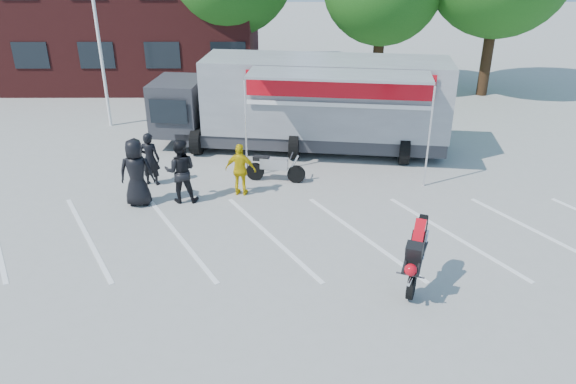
{
  "coord_description": "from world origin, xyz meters",
  "views": [
    {
      "loc": [
        0.6,
        -11.76,
        7.39
      ],
      "look_at": [
        0.66,
        0.96,
        1.3
      ],
      "focal_mm": 35.0,
      "sensor_mm": 36.0,
      "label": 1
    }
  ],
  "objects_px": {
    "spectator_leather_a": "(136,173)",
    "spectator_leather_c": "(181,171)",
    "stunt_bike_rider": "(415,283)",
    "spectator_hivis": "(241,170)",
    "parked_motorcycle": "(276,181)",
    "spectator_leather_b": "(150,159)",
    "transporter_truck": "(310,149)"
  },
  "relations": [
    {
      "from": "transporter_truck",
      "to": "spectator_leather_a",
      "type": "height_order",
      "value": "spectator_leather_a"
    },
    {
      "from": "transporter_truck",
      "to": "spectator_leather_c",
      "type": "distance_m",
      "value": 5.85
    },
    {
      "from": "parked_motorcycle",
      "to": "spectator_leather_b",
      "type": "height_order",
      "value": "spectator_leather_b"
    },
    {
      "from": "spectator_leather_a",
      "to": "spectator_leather_b",
      "type": "relative_size",
      "value": 1.18
    },
    {
      "from": "spectator_hivis",
      "to": "stunt_bike_rider",
      "type": "bearing_deg",
      "value": 144.18
    },
    {
      "from": "transporter_truck",
      "to": "spectator_hivis",
      "type": "bearing_deg",
      "value": -113.12
    },
    {
      "from": "spectator_leather_b",
      "to": "spectator_leather_c",
      "type": "xyz_separation_m",
      "value": [
        1.15,
        -1.18,
        0.11
      ]
    },
    {
      "from": "spectator_hivis",
      "to": "spectator_leather_b",
      "type": "bearing_deg",
      "value": -2.77
    },
    {
      "from": "parked_motorcycle",
      "to": "spectator_hivis",
      "type": "height_order",
      "value": "spectator_hivis"
    },
    {
      "from": "stunt_bike_rider",
      "to": "spectator_leather_c",
      "type": "height_order",
      "value": "spectator_leather_c"
    },
    {
      "from": "parked_motorcycle",
      "to": "stunt_bike_rider",
      "type": "bearing_deg",
      "value": -140.62
    },
    {
      "from": "spectator_leather_a",
      "to": "parked_motorcycle",
      "type": "bearing_deg",
      "value": -159.95
    },
    {
      "from": "stunt_bike_rider",
      "to": "spectator_hivis",
      "type": "bearing_deg",
      "value": 153.79
    },
    {
      "from": "spectator_leather_a",
      "to": "spectator_leather_b",
      "type": "bearing_deg",
      "value": -94.69
    },
    {
      "from": "stunt_bike_rider",
      "to": "spectator_hivis",
      "type": "height_order",
      "value": "spectator_hivis"
    },
    {
      "from": "spectator_leather_b",
      "to": "spectator_leather_a",
      "type": "bearing_deg",
      "value": 94.22
    },
    {
      "from": "spectator_leather_a",
      "to": "spectator_leather_c",
      "type": "height_order",
      "value": "spectator_leather_a"
    },
    {
      "from": "spectator_leather_b",
      "to": "spectator_hivis",
      "type": "height_order",
      "value": "spectator_leather_b"
    },
    {
      "from": "stunt_bike_rider",
      "to": "spectator_leather_a",
      "type": "xyz_separation_m",
      "value": [
        -7.19,
        4.06,
        1.0
      ]
    },
    {
      "from": "stunt_bike_rider",
      "to": "spectator_leather_c",
      "type": "bearing_deg",
      "value": 165.93
    },
    {
      "from": "stunt_bike_rider",
      "to": "spectator_leather_c",
      "type": "xyz_separation_m",
      "value": [
        -5.97,
        4.27,
        0.96
      ]
    },
    {
      "from": "stunt_bike_rider",
      "to": "spectator_leather_b",
      "type": "height_order",
      "value": "spectator_leather_b"
    },
    {
      "from": "stunt_bike_rider",
      "to": "spectator_leather_b",
      "type": "distance_m",
      "value": 9.01
    },
    {
      "from": "transporter_truck",
      "to": "spectator_leather_a",
      "type": "xyz_separation_m",
      "value": [
        -5.15,
        -4.45,
        1.0
      ]
    },
    {
      "from": "stunt_bike_rider",
      "to": "spectator_leather_b",
      "type": "relative_size",
      "value": 1.1
    },
    {
      "from": "spectator_leather_c",
      "to": "spectator_leather_a",
      "type": "bearing_deg",
      "value": 7.37
    },
    {
      "from": "spectator_hivis",
      "to": "transporter_truck",
      "type": "bearing_deg",
      "value": -108.52
    },
    {
      "from": "parked_motorcycle",
      "to": "spectator_leather_c",
      "type": "xyz_separation_m",
      "value": [
        -2.72,
        -1.38,
        0.96
      ]
    },
    {
      "from": "parked_motorcycle",
      "to": "stunt_bike_rider",
      "type": "distance_m",
      "value": 6.52
    },
    {
      "from": "transporter_truck",
      "to": "spectator_hivis",
      "type": "distance_m",
      "value": 4.48
    },
    {
      "from": "transporter_truck",
      "to": "parked_motorcycle",
      "type": "height_order",
      "value": "transporter_truck"
    },
    {
      "from": "parked_motorcycle",
      "to": "spectator_hivis",
      "type": "relative_size",
      "value": 1.2
    }
  ]
}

